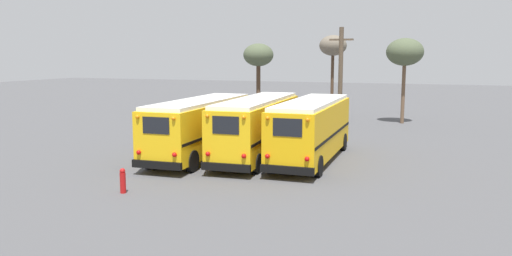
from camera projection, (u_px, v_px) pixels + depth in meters
ground_plane at (257, 157)px, 27.58m from camera, size 160.00×160.00×0.00m
school_bus_0 at (201, 126)px, 27.58m from camera, size 2.88×10.07×3.19m
school_bus_1 at (257, 126)px, 27.38m from camera, size 2.95×10.26×3.27m
school_bus_2 at (312, 128)px, 26.52m from camera, size 2.68×9.79×3.25m
utility_pole at (340, 77)px, 37.70m from camera, size 1.80×0.34×7.71m
bare_tree_0 at (333, 47)px, 44.61m from camera, size 2.44×2.44×7.42m
bare_tree_1 at (258, 56)px, 49.14m from camera, size 2.98×2.98×6.80m
bare_tree_2 at (405, 53)px, 40.79m from camera, size 3.01×3.01×7.02m
fire_hydrant at (123, 181)px, 20.35m from camera, size 0.24×0.24×1.03m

